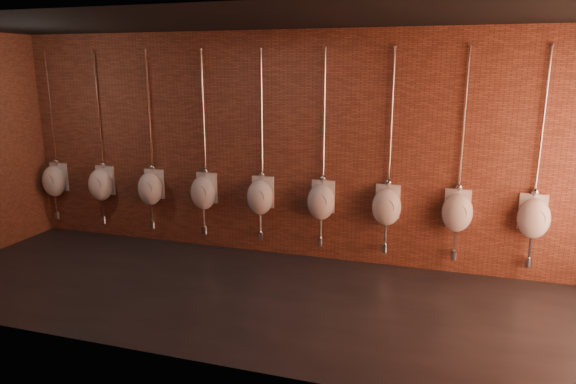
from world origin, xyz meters
name	(u,v)px	position (x,y,z in m)	size (l,w,h in m)	color
ground	(251,295)	(0.00, 0.00, 0.00)	(8.50, 8.50, 0.00)	black
room_shell	(248,130)	(0.00, 0.00, 2.01)	(8.54, 3.04, 3.22)	black
urinal_0	(54,180)	(-3.99, 1.36, 0.89)	(0.40, 0.35, 2.72)	white
urinal_1	(101,184)	(-3.08, 1.36, 0.89)	(0.40, 0.35, 2.72)	white
urinal_2	(151,187)	(-2.18, 1.36, 0.89)	(0.40, 0.35, 2.72)	white
urinal_3	(204,192)	(-1.28, 1.36, 0.89)	(0.40, 0.35, 2.72)	white
urinal_4	(260,196)	(-0.37, 1.36, 0.89)	(0.40, 0.35, 2.72)	white
urinal_5	(321,201)	(0.53, 1.36, 0.89)	(0.40, 0.35, 2.72)	white
urinal_6	(387,206)	(1.43, 1.36, 0.89)	(0.40, 0.35, 2.72)	white
urinal_7	(457,211)	(2.34, 1.36, 0.89)	(0.40, 0.35, 2.72)	white
urinal_8	(534,217)	(3.24, 1.36, 0.89)	(0.40, 0.35, 2.72)	white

